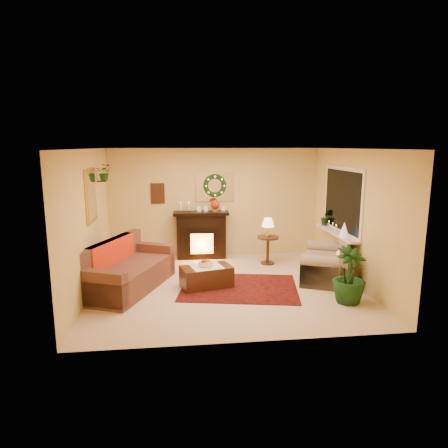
{
  "coord_description": "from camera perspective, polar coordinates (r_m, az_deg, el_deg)",
  "views": [
    {
      "loc": [
        -0.9,
        -7.25,
        2.65
      ],
      "look_at": [
        0.0,
        0.35,
        1.15
      ],
      "focal_mm": 32.0,
      "sensor_mm": 36.0,
      "label": 1
    }
  ],
  "objects": [
    {
      "name": "wall_left",
      "position": [
        7.54,
        -18.88,
        0.18
      ],
      "size": [
        4.5,
        4.5,
        0.0
      ],
      "primitive_type": "plane",
      "color": "#EFD88C",
      "rests_on": "ground"
    },
    {
      "name": "window_glass",
      "position": [
        8.57,
        16.5,
        3.26
      ],
      "size": [
        0.02,
        1.7,
        1.22
      ],
      "primitive_type": "cube",
      "color": "black",
      "rests_on": "wall_right"
    },
    {
      "name": "sofa",
      "position": [
        7.71,
        -13.41,
        -5.95
      ],
      "size": [
        1.69,
        2.33,
        0.92
      ],
      "primitive_type": "cube",
      "rotation": [
        0.0,
        0.0,
        -0.4
      ],
      "color": "brown",
      "rests_on": "floor"
    },
    {
      "name": "floor",
      "position": [
        7.77,
        0.31,
        -8.85
      ],
      "size": [
        5.0,
        5.0,
        0.0
      ],
      "primitive_type": "plane",
      "color": "beige",
      "rests_on": "ground"
    },
    {
      "name": "area_rug",
      "position": [
        7.69,
        2.18,
        -9.04
      ],
      "size": [
        2.44,
        2.01,
        0.01
      ],
      "primitive_type": "cube",
      "rotation": [
        0.0,
        0.0,
        -0.19
      ],
      "color": "#5B1108",
      "rests_on": "floor"
    },
    {
      "name": "mini_tree",
      "position": [
        8.18,
        16.79,
        -0.75
      ],
      "size": [
        0.2,
        0.2,
        0.29
      ],
      "primitive_type": "cone",
      "color": "white",
      "rests_on": "window_sill"
    },
    {
      "name": "wreath",
      "position": [
        9.53,
        -1.31,
        5.49
      ],
      "size": [
        0.55,
        0.11,
        0.55
      ],
      "primitive_type": "torus",
      "rotation": [
        1.57,
        0.0,
        0.0
      ],
      "color": "#194719",
      "rests_on": "wall_back"
    },
    {
      "name": "mantel_candle_b",
      "position": [
        9.41,
        -5.06,
        2.56
      ],
      "size": [
        0.06,
        0.06,
        0.17
      ],
      "primitive_type": "cylinder",
      "color": "beige",
      "rests_on": "fireplace"
    },
    {
      "name": "ceiling",
      "position": [
        7.3,
        0.33,
        10.7
      ],
      "size": [
        5.0,
        5.0,
        0.0
      ],
      "primitive_type": "plane",
      "color": "white",
      "rests_on": "ground"
    },
    {
      "name": "sill_plant",
      "position": [
        9.25,
        14.3,
        1.01
      ],
      "size": [
        0.27,
        0.21,
        0.49
      ],
      "primitive_type": "imported",
      "color": "black",
      "rests_on": "window_sill"
    },
    {
      "name": "hanging_plant",
      "position": [
        8.45,
        -16.64,
        6.02
      ],
      "size": [
        0.33,
        0.28,
        0.36
      ],
      "primitive_type": "imported",
      "color": "#194719",
      "rests_on": "wall_left"
    },
    {
      "name": "mantel_mirror",
      "position": [
        9.57,
        -1.33,
        5.4
      ],
      "size": [
        0.92,
        0.02,
        0.72
      ],
      "primitive_type": "cube",
      "color": "white",
      "rests_on": "wall_back"
    },
    {
      "name": "fruit_bowl",
      "position": [
        7.62,
        -2.64,
        -5.7
      ],
      "size": [
        0.27,
        0.27,
        0.06
      ],
      "primitive_type": "cylinder",
      "color": "beige",
      "rests_on": "coffee_table"
    },
    {
      "name": "gold_mirror",
      "position": [
        7.76,
        -18.49,
        3.86
      ],
      "size": [
        0.03,
        0.84,
        1.0
      ],
      "primitive_type": "cube",
      "color": "gold",
      "rests_on": "wall_left"
    },
    {
      "name": "side_table_round",
      "position": [
        9.15,
        6.26,
        -3.69
      ],
      "size": [
        0.6,
        0.6,
        0.64
      ],
      "primitive_type": "cylinder",
      "rotation": [
        0.0,
        0.0,
        0.28
      ],
      "color": "#3E1B0E",
      "rests_on": "floor"
    },
    {
      "name": "floor_palm",
      "position": [
        7.18,
        17.45,
        -7.29
      ],
      "size": [
        2.16,
        2.16,
        2.95
      ],
      "primitive_type": "imported",
      "rotation": [
        0.0,
        0.0,
        0.39
      ],
      "color": "#185215",
      "rests_on": "floor"
    },
    {
      "name": "coffee_table",
      "position": [
        7.68,
        -2.53,
        -7.45
      ],
      "size": [
        1.05,
        0.74,
        0.4
      ],
      "primitive_type": "cube",
      "rotation": [
        0.0,
        0.0,
        0.25
      ],
      "color": "black",
      "rests_on": "floor"
    },
    {
      "name": "end_table_square",
      "position": [
        7.86,
        16.55,
        -7.01
      ],
      "size": [
        0.47,
        0.47,
        0.48
      ],
      "primitive_type": "cube",
      "rotation": [
        0.0,
        0.0,
        0.23
      ],
      "color": "black",
      "rests_on": "floor"
    },
    {
      "name": "lamp_cream",
      "position": [
        8.99,
        6.29,
        -0.33
      ],
      "size": [
        0.29,
        0.29,
        0.44
      ],
      "primitive_type": "cone",
      "color": "#FFDCB4",
      "rests_on": "side_table_round"
    },
    {
      "name": "mantel_candle_a",
      "position": [
        9.34,
        -6.23,
        2.47
      ],
      "size": [
        0.06,
        0.06,
        0.18
      ],
      "primitive_type": "cylinder",
      "color": "silver",
      "rests_on": "fireplace"
    },
    {
      "name": "window_frame",
      "position": [
        8.57,
        16.59,
        3.26
      ],
      "size": [
        0.03,
        1.86,
        1.36
      ],
      "primitive_type": "cube",
      "color": "white",
      "rests_on": "wall_right"
    },
    {
      "name": "loveseat",
      "position": [
        8.34,
        14.35,
        -4.77
      ],
      "size": [
        1.4,
        1.71,
        0.86
      ],
      "primitive_type": "cube",
      "rotation": [
        0.0,
        0.0,
        -0.42
      ],
      "color": "tan",
      "rests_on": "floor"
    },
    {
      "name": "wall_right",
      "position": [
        8.12,
        18.11,
        0.97
      ],
      "size": [
        4.5,
        4.5,
        0.0
      ],
      "primitive_type": "plane",
      "color": "#EFD88C",
      "rests_on": "ground"
    },
    {
      "name": "lamp_tiffany",
      "position": [
        7.76,
        16.72,
        -3.61
      ],
      "size": [
        0.28,
        0.28,
        0.41
      ],
      "primitive_type": "cone",
      "color": "#FFA33E",
      "rests_on": "end_table_square"
    },
    {
      "name": "red_throw",
      "position": [
        7.89,
        -13.78,
        -5.4
      ],
      "size": [
        0.88,
        1.43,
        0.02
      ],
      "primitive_type": "cube",
      "color": "#D90501",
      "rests_on": "sofa"
    },
    {
      "name": "fireplace",
      "position": [
        9.54,
        -3.26,
        -1.64
      ],
      "size": [
        1.16,
        0.4,
        1.06
      ],
      "primitive_type": "cube",
      "rotation": [
        0.0,
        0.0,
        -0.03
      ],
      "color": "black",
      "rests_on": "floor"
    },
    {
      "name": "wall_back",
      "position": [
        9.64,
        -1.33,
        3.04
      ],
      "size": [
        5.0,
        5.0,
        0.0
      ],
      "primitive_type": "plane",
      "color": "#EFD88C",
      "rests_on": "ground"
    },
    {
      "name": "window_sill",
      "position": [
        8.65,
        15.7,
        -1.21
      ],
      "size": [
        0.22,
        1.86,
        0.04
      ],
      "primitive_type": "cube",
      "color": "white",
      "rests_on": "wall_right"
    },
    {
      "name": "poinsettia",
      "position": [
        9.38,
        -1.26,
        2.82
      ],
      "size": [
        0.21,
        0.21,
        0.21
      ],
      "primitive_type": "sphere",
      "color": "#B7280E",
      "rests_on": "fireplace"
    },
    {
      "name": "wall_front",
      "position": [
        5.26,
        3.35,
        -3.83
      ],
      "size": [
        5.0,
        5.0,
        0.0
      ],
      "primitive_type": "plane",
      "color": "#EFD88C",
      "rests_on": "ground"
    },
    {
      "name": "wall_art",
      "position": [
        9.55,
        -9.44,
        4.33
      ],
      "size": [
        0.32,
        0.03,
        0.48
      ],
      "primitive_type": "cube",
      "color": "#381E11",
      "rests_on": "wall_back"
    }
  ]
}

